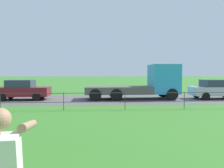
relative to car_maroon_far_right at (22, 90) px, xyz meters
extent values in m
cube|color=#565454|center=(3.96, 0.23, -0.77)|extent=(80.00, 6.95, 0.01)
cylinder|color=#333833|center=(0.54, -4.96, -0.28)|extent=(0.04, 0.04, 1.00)
cylinder|color=#333833|center=(3.96, -4.96, -0.28)|extent=(0.04, 0.04, 1.00)
cylinder|color=#333833|center=(7.37, -4.96, -0.28)|extent=(0.04, 0.04, 1.00)
cylinder|color=#333833|center=(10.79, -4.96, -0.28)|extent=(0.04, 0.04, 1.00)
cylinder|color=#333833|center=(3.96, -4.96, -0.33)|extent=(34.16, 0.03, 0.03)
cylinder|color=#333833|center=(3.96, -4.96, 0.17)|extent=(34.16, 0.03, 0.03)
cube|color=silver|center=(4.96, -14.78, 0.37)|extent=(0.39, 0.35, 0.64)
cylinder|color=#A87A5B|center=(5.13, -14.45, 0.68)|extent=(0.17, 0.63, 0.18)
cube|color=maroon|center=(0.04, 0.00, -0.14)|extent=(4.02, 1.74, 0.68)
cube|color=#2D3847|center=(-0.11, 0.00, 0.48)|extent=(1.92, 1.54, 0.56)
cylinder|color=black|center=(1.27, 0.82, -0.48)|extent=(0.60, 0.21, 0.60)
cylinder|color=black|center=(1.29, -0.79, -0.48)|extent=(0.60, 0.21, 0.60)
cylinder|color=black|center=(-1.21, 0.80, -0.48)|extent=(0.60, 0.21, 0.60)
cylinder|color=black|center=(-1.19, -0.82, -0.48)|extent=(0.60, 0.21, 0.60)
cube|color=#2D99D1|center=(11.09, -0.01, 0.82)|extent=(2.14, 2.33, 2.30)
cube|color=#283342|center=(11.98, 0.01, 1.17)|extent=(0.15, 1.84, 0.87)
cube|color=#56514C|center=(7.44, -0.07, -0.05)|extent=(5.24, 2.38, 0.56)
cylinder|color=black|center=(11.38, 1.06, -0.33)|extent=(0.90, 0.31, 0.90)
cylinder|color=black|center=(11.42, -1.06, -0.33)|extent=(0.90, 0.31, 0.90)
cylinder|color=black|center=(7.16, 0.99, -0.33)|extent=(0.90, 0.31, 0.90)
cylinder|color=black|center=(7.19, -1.13, -0.33)|extent=(0.90, 0.31, 0.90)
cylinder|color=black|center=(5.60, 0.96, -0.33)|extent=(0.90, 0.31, 0.90)
cylinder|color=black|center=(5.63, -1.15, -0.33)|extent=(0.90, 0.31, 0.90)
cube|color=#B7BABF|center=(15.30, -0.31, -0.14)|extent=(4.03, 1.77, 0.68)
cube|color=#2D3847|center=(15.15, -0.31, 0.48)|extent=(1.93, 1.55, 0.56)
cylinder|color=black|center=(14.07, 0.52, -0.48)|extent=(0.60, 0.21, 0.60)
cylinder|color=black|center=(14.04, -1.09, -0.48)|extent=(0.60, 0.21, 0.60)
camera|label=1|loc=(5.92, -16.86, 1.26)|focal=34.31mm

